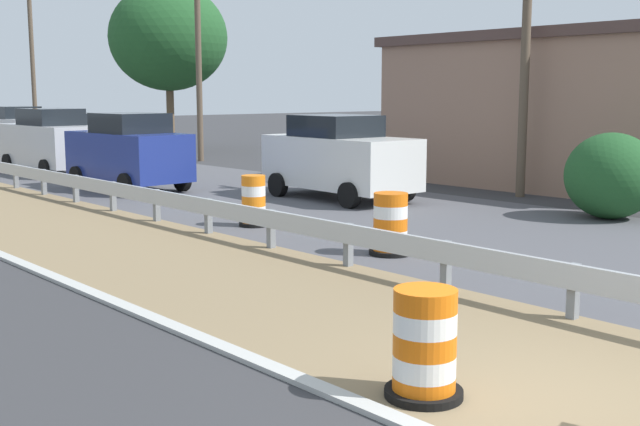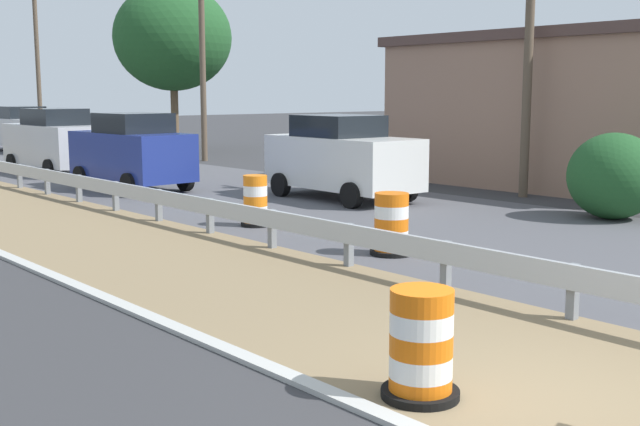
# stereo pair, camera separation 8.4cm
# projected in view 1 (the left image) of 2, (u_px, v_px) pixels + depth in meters

# --- Properties ---
(ground_plane) EXTENTS (160.00, 160.00, 0.00)m
(ground_plane) POSITION_uv_depth(u_px,v_px,m) (559.00, 409.00, 7.02)
(ground_plane) COLOR #333335
(median_dirt_strip) EXTENTS (4.02, 120.00, 0.01)m
(median_dirt_strip) POSITION_uv_depth(u_px,v_px,m) (605.00, 386.00, 7.55)
(median_dirt_strip) COLOR #7F6B4C
(median_dirt_strip) RESTS_ON ground
(traffic_barrel_nearest) EXTENTS (0.73, 0.73, 1.03)m
(traffic_barrel_nearest) POSITION_uv_depth(u_px,v_px,m) (424.00, 349.00, 7.22)
(traffic_barrel_nearest) COLOR orange
(traffic_barrel_nearest) RESTS_ON ground
(traffic_barrel_close) EXTENTS (0.74, 0.74, 1.08)m
(traffic_barrel_close) POSITION_uv_depth(u_px,v_px,m) (390.00, 227.00, 13.64)
(traffic_barrel_close) COLOR orange
(traffic_barrel_close) RESTS_ON ground
(traffic_barrel_mid) EXTENTS (0.63, 0.63, 1.07)m
(traffic_barrel_mid) POSITION_uv_depth(u_px,v_px,m) (254.00, 203.00, 16.55)
(traffic_barrel_mid) COLOR orange
(traffic_barrel_mid) RESTS_ON ground
(car_lead_near_lane) EXTENTS (2.03, 4.70, 2.24)m
(car_lead_near_lane) POSITION_uv_depth(u_px,v_px,m) (50.00, 141.00, 27.17)
(car_lead_near_lane) COLOR silver
(car_lead_near_lane) RESTS_ON ground
(car_trailing_near_lane) EXTENTS (2.26, 4.44, 2.20)m
(car_trailing_near_lane) POSITION_uv_depth(u_px,v_px,m) (339.00, 157.00, 20.72)
(car_trailing_near_lane) COLOR silver
(car_trailing_near_lane) RESTS_ON ground
(car_lead_far_lane) EXTENTS (2.15, 4.26, 2.21)m
(car_lead_far_lane) POSITION_uv_depth(u_px,v_px,m) (128.00, 152.00, 22.73)
(car_lead_far_lane) COLOR navy
(car_lead_far_lane) RESTS_ON ground
(car_mid_far_lane) EXTENTS (2.23, 4.12, 1.94)m
(car_mid_far_lane) POSITION_uv_depth(u_px,v_px,m) (81.00, 137.00, 32.60)
(car_mid_far_lane) COLOR silver
(car_mid_far_lane) RESTS_ON ground
(car_distant_a) EXTENTS (2.16, 4.79, 2.13)m
(car_distant_a) POSITION_uv_depth(u_px,v_px,m) (17.00, 129.00, 37.32)
(car_distant_a) COLOR silver
(car_distant_a) RESTS_ON ground
(roadside_shop_near) EXTENTS (7.20, 10.80, 4.53)m
(roadside_shop_near) POSITION_uv_depth(u_px,v_px,m) (583.00, 109.00, 24.08)
(roadside_shop_near) COLOR #93705B
(roadside_shop_near) RESTS_ON ground
(utility_pole_near) EXTENTS (0.24, 1.80, 8.75)m
(utility_pole_near) POSITION_uv_depth(u_px,v_px,m) (526.00, 25.00, 20.61)
(utility_pole_near) COLOR brown
(utility_pole_near) RESTS_ON ground
(utility_pole_mid) EXTENTS (0.24, 1.80, 7.64)m
(utility_pole_mid) POSITION_uv_depth(u_px,v_px,m) (199.00, 63.00, 31.73)
(utility_pole_mid) COLOR brown
(utility_pole_mid) RESTS_ON ground
(utility_pole_far) EXTENTS (0.24, 1.80, 8.49)m
(utility_pole_far) POSITION_uv_depth(u_px,v_px,m) (33.00, 63.00, 43.38)
(utility_pole_far) COLOR brown
(utility_pole_far) RESTS_ON ground
(bush_roadside) EXTENTS (2.02, 2.02, 1.92)m
(bush_roadside) POSITION_uv_depth(u_px,v_px,m) (611.00, 176.00, 17.46)
(bush_roadside) COLOR #1E4C23
(bush_roadside) RESTS_ON ground
(tree_roadside) EXTENTS (5.51, 5.51, 7.82)m
(tree_roadside) POSITION_uv_depth(u_px,v_px,m) (168.00, 38.00, 36.91)
(tree_roadside) COLOR brown
(tree_roadside) RESTS_ON ground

